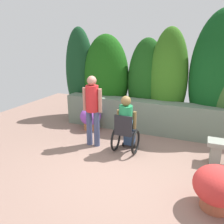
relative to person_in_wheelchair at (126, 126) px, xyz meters
name	(u,v)px	position (x,y,z in m)	size (l,w,h in m)	color
ground_plane	(123,169)	(0.21, -0.76, -0.62)	(10.82, 10.82, 0.00)	#86685C
stone_retaining_wall	(149,117)	(0.21, 1.38, -0.18)	(5.00, 0.49, 0.89)	slate
hedge_backdrop	(163,80)	(0.44, 1.94, 0.78)	(5.81, 1.18, 3.24)	#143E20
person_in_wheelchair	(126,126)	(0.00, 0.00, 0.00)	(0.53, 0.66, 1.33)	black
person_standing_companion	(92,107)	(-0.85, 0.01, 0.36)	(0.49, 0.30, 1.71)	#3F486D
flower_pot_purple_near	(217,188)	(1.86, -1.25, -0.26)	(0.71, 0.71, 0.69)	#9F5137
flower_pot_red_accent	(91,118)	(-1.40, 0.93, -0.28)	(0.61, 0.61, 0.64)	#B4663B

